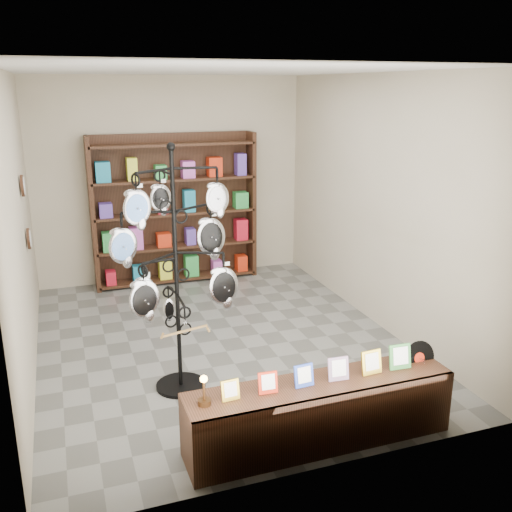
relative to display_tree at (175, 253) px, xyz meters
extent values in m
plane|color=slate|center=(0.64, 0.91, -1.37)|extent=(5.00, 5.00, 0.00)
plane|color=#C0B29A|center=(0.64, 3.41, 0.13)|extent=(4.00, 0.00, 4.00)
plane|color=#C0B29A|center=(0.64, -1.59, 0.13)|extent=(4.00, 0.00, 4.00)
plane|color=#C0B29A|center=(-1.36, 0.91, 0.13)|extent=(0.00, 5.00, 5.00)
plane|color=#C0B29A|center=(2.64, 0.91, 0.13)|extent=(0.00, 5.00, 5.00)
plane|color=white|center=(0.64, 0.91, 1.63)|extent=(5.00, 5.00, 0.00)
cylinder|color=black|center=(0.00, 0.00, -1.36)|extent=(0.56, 0.56, 0.03)
cylinder|color=black|center=(0.00, 0.00, -0.22)|extent=(0.05, 0.05, 2.32)
sphere|color=black|center=(0.00, 0.00, 0.97)|extent=(0.08, 0.08, 0.08)
ellipsoid|color=silver|center=(-0.04, 0.24, -0.65)|extent=(0.13, 0.06, 0.24)
cube|color=#A78245|center=(0.00, -0.33, -0.63)|extent=(0.43, 0.13, 0.04)
cube|color=black|center=(0.89, -1.28, -1.10)|extent=(2.25, 0.47, 0.55)
cube|color=yellow|center=(0.13, -1.28, -0.74)|extent=(0.14, 0.05, 0.16)
cube|color=red|center=(0.43, -1.28, -0.74)|extent=(0.15, 0.05, 0.17)
cube|color=#263FA5|center=(0.74, -1.28, -0.73)|extent=(0.16, 0.06, 0.18)
cube|color=#E54C33|center=(1.04, -1.28, -0.73)|extent=(0.17, 0.06, 0.19)
cube|color=yellow|center=(1.35, -1.27, -0.72)|extent=(0.18, 0.06, 0.20)
cube|color=#337233|center=(1.63, -1.27, -0.72)|extent=(0.19, 0.06, 0.21)
cylinder|color=black|center=(1.86, -1.22, -0.79)|extent=(0.31, 0.07, 0.30)
cylinder|color=red|center=(1.86, -1.22, -0.79)|extent=(0.10, 0.03, 0.10)
cylinder|color=#412812|center=(-0.08, -1.28, -0.80)|extent=(0.10, 0.10, 0.04)
cylinder|color=#412812|center=(-0.08, -1.28, -0.71)|extent=(0.02, 0.02, 0.14)
sphere|color=#FFBF59|center=(-0.08, -1.28, -0.61)|extent=(0.06, 0.06, 0.06)
cube|color=black|center=(0.64, 3.35, -0.27)|extent=(2.40, 0.04, 2.20)
cube|color=black|center=(-0.54, 3.19, -0.27)|extent=(0.06, 0.36, 2.20)
cube|color=black|center=(1.82, 3.19, -0.27)|extent=(0.06, 0.36, 2.20)
cube|color=black|center=(0.64, 3.19, -1.32)|extent=(2.36, 0.36, 0.04)
cube|color=black|center=(0.64, 3.19, -0.82)|extent=(2.36, 0.36, 0.03)
cube|color=black|center=(0.64, 3.19, -0.32)|extent=(2.36, 0.36, 0.04)
cube|color=black|center=(0.64, 3.19, 0.18)|extent=(2.36, 0.36, 0.04)
cube|color=black|center=(0.64, 3.19, 0.68)|extent=(2.36, 0.36, 0.04)
cylinder|color=black|center=(-1.33, 1.71, 0.43)|extent=(0.03, 0.24, 0.24)
cylinder|color=black|center=(-1.33, 1.71, -0.17)|extent=(0.03, 0.24, 0.24)
camera|label=1|loc=(-0.97, -4.98, 1.47)|focal=40.00mm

